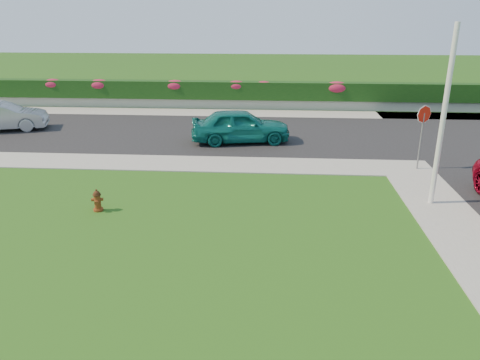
# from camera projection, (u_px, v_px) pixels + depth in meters

# --- Properties ---
(ground) EXTENTS (120.00, 120.00, 0.00)m
(ground) POSITION_uv_depth(u_px,v_px,m) (196.00, 289.00, 10.54)
(ground) COLOR black
(ground) RESTS_ON ground
(street_far) EXTENTS (26.00, 8.00, 0.04)m
(street_far) POSITION_uv_depth(u_px,v_px,m) (142.00, 132.00, 23.98)
(street_far) COLOR black
(street_far) RESTS_ON ground
(sidewalk_far) EXTENTS (24.00, 2.00, 0.04)m
(sidewalk_far) POSITION_uv_depth(u_px,v_px,m) (87.00, 161.00, 19.35)
(sidewalk_far) COLOR gray
(sidewalk_far) RESTS_ON ground
(curb_corner) EXTENTS (2.00, 2.00, 0.04)m
(curb_corner) POSITION_uv_depth(u_px,v_px,m) (406.00, 168.00, 18.52)
(curb_corner) COLOR gray
(curb_corner) RESTS_ON ground
(sidewalk_beyond) EXTENTS (34.00, 2.00, 0.04)m
(sidewalk_beyond) POSITION_uv_depth(u_px,v_px,m) (229.00, 113.00, 28.41)
(sidewalk_beyond) COLOR gray
(sidewalk_beyond) RESTS_ON ground
(retaining_wall) EXTENTS (34.00, 0.40, 0.60)m
(retaining_wall) POSITION_uv_depth(u_px,v_px,m) (231.00, 104.00, 29.72)
(retaining_wall) COLOR gray
(retaining_wall) RESTS_ON ground
(hedge) EXTENTS (32.00, 0.90, 1.10)m
(hedge) POSITION_uv_depth(u_px,v_px,m) (231.00, 90.00, 29.52)
(hedge) COLOR black
(hedge) RESTS_ON retaining_wall
(fire_hydrant) EXTENTS (0.37, 0.35, 0.71)m
(fire_hydrant) POSITION_uv_depth(u_px,v_px,m) (97.00, 201.00, 14.54)
(fire_hydrant) COLOR #54250D
(fire_hydrant) RESTS_ON ground
(sedan_teal) EXTENTS (4.84, 2.58, 1.56)m
(sedan_teal) POSITION_uv_depth(u_px,v_px,m) (241.00, 126.00, 21.88)
(sedan_teal) COLOR #0D625B
(sedan_teal) RESTS_ON street_far
(sedan_silver) EXTENTS (4.67, 2.80, 1.45)m
(sedan_silver) POSITION_uv_depth(u_px,v_px,m) (2.00, 116.00, 24.06)
(sedan_silver) COLOR #97999E
(sedan_silver) RESTS_ON street_far
(utility_pole) EXTENTS (0.16, 0.16, 5.62)m
(utility_pole) POSITION_uv_depth(u_px,v_px,m) (443.00, 119.00, 14.22)
(utility_pole) COLOR silver
(utility_pole) RESTS_ON ground
(stop_sign) EXTENTS (0.62, 0.35, 2.55)m
(stop_sign) POSITION_uv_depth(u_px,v_px,m) (423.00, 122.00, 17.79)
(stop_sign) COLOR slate
(stop_sign) RESTS_ON ground
(flower_clump_a) EXTENTS (1.31, 0.84, 0.65)m
(flower_clump_a) POSITION_uv_depth(u_px,v_px,m) (53.00, 84.00, 30.06)
(flower_clump_a) COLOR #B71F45
(flower_clump_a) RESTS_ON hedge
(flower_clump_b) EXTENTS (1.38, 0.88, 0.69)m
(flower_clump_b) POSITION_uv_depth(u_px,v_px,m) (100.00, 85.00, 29.87)
(flower_clump_b) COLOR #B71F45
(flower_clump_b) RESTS_ON hedge
(flower_clump_c) EXTENTS (1.37, 0.88, 0.68)m
(flower_clump_c) POSITION_uv_depth(u_px,v_px,m) (175.00, 85.00, 29.55)
(flower_clump_c) COLOR #B71F45
(flower_clump_c) RESTS_ON hedge
(flower_clump_d) EXTENTS (1.26, 0.81, 0.63)m
(flower_clump_d) POSITION_uv_depth(u_px,v_px,m) (236.00, 86.00, 29.30)
(flower_clump_d) COLOR #B71F45
(flower_clump_d) RESTS_ON hedge
(flower_clump_e) EXTENTS (1.09, 0.70, 0.54)m
(flower_clump_e) POSITION_uv_depth(u_px,v_px,m) (264.00, 85.00, 29.18)
(flower_clump_e) COLOR #B71F45
(flower_clump_e) RESTS_ON hedge
(flower_clump_f) EXTENTS (1.51, 0.97, 0.75)m
(flower_clump_f) POSITION_uv_depth(u_px,v_px,m) (336.00, 88.00, 28.92)
(flower_clump_f) COLOR #B71F45
(flower_clump_f) RESTS_ON hedge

